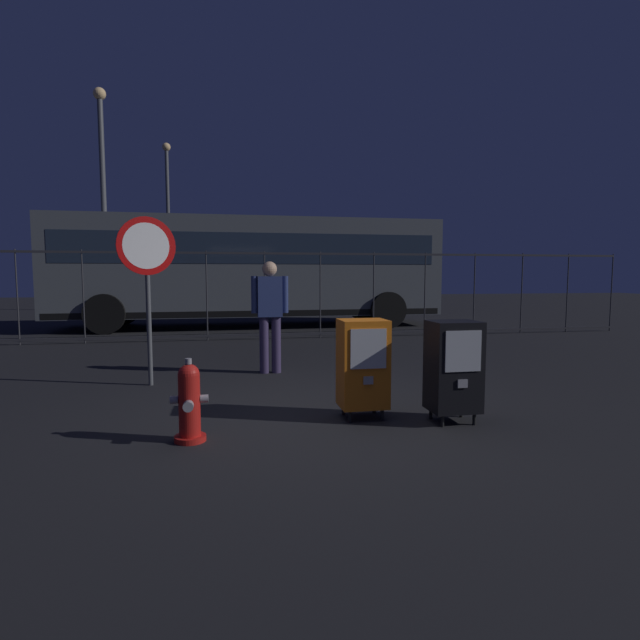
% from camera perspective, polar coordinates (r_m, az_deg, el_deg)
% --- Properties ---
extents(ground_plane, '(60.00, 60.00, 0.00)m').
position_cam_1_polar(ground_plane, '(5.37, -0.79, -10.83)').
color(ground_plane, black).
extents(fire_hydrant, '(0.33, 0.32, 0.75)m').
position_cam_1_polar(fire_hydrant, '(4.66, -14.56, -9.02)').
color(fire_hydrant, red).
rests_on(fire_hydrant, ground_plane).
extents(newspaper_box_primary, '(0.48, 0.42, 1.02)m').
position_cam_1_polar(newspaper_box_primary, '(5.21, 14.85, -5.05)').
color(newspaper_box_primary, black).
rests_on(newspaper_box_primary, ground_plane).
extents(newspaper_box_secondary, '(0.48, 0.42, 1.02)m').
position_cam_1_polar(newspaper_box_secondary, '(5.21, 4.86, -4.90)').
color(newspaper_box_secondary, black).
rests_on(newspaper_box_secondary, ground_plane).
extents(stop_sign, '(0.71, 0.31, 2.23)m').
position_cam_1_polar(stop_sign, '(7.01, -18.97, 5.89)').
color(stop_sign, '#4C4F54').
rests_on(stop_sign, ground_plane).
extents(pedestrian, '(0.55, 0.22, 1.67)m').
position_cam_1_polar(pedestrian, '(7.55, -5.69, 1.11)').
color(pedestrian, '#382D51').
rests_on(pedestrian, ground_plane).
extents(fence_barrier, '(18.03, 0.04, 2.00)m').
position_cam_1_polar(fence_barrier, '(11.52, -6.28, 2.87)').
color(fence_barrier, '#2D2D33').
rests_on(fence_barrier, ground_plane).
extents(bus_near, '(10.53, 2.88, 3.00)m').
position_cam_1_polar(bus_near, '(14.49, -7.88, 6.05)').
color(bus_near, '#4C5156').
rests_on(bus_near, ground_plane).
extents(street_light_near_left, '(0.32, 0.32, 6.53)m').
position_cam_1_polar(street_light_near_left, '(20.95, -16.80, 11.39)').
color(street_light_near_left, '#4C4F54').
rests_on(street_light_near_left, ground_plane).
extents(street_light_near_right, '(0.32, 0.32, 6.29)m').
position_cam_1_polar(street_light_near_right, '(14.83, -23.32, 13.37)').
color(street_light_near_right, '#4C4F54').
rests_on(street_light_near_right, ground_plane).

